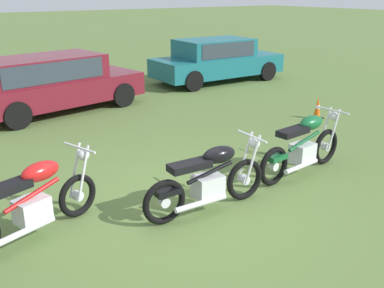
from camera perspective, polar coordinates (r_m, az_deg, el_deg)
name	(u,v)px	position (r m, az deg, el deg)	size (l,w,h in m)	color
ground_plane	(190,205)	(6.44, -0.24, -7.99)	(120.00, 120.00, 0.00)	#567038
motorcycle_red	(32,202)	(5.81, -20.24, -7.18)	(1.98, 0.94, 1.02)	black
motorcycle_black	(208,180)	(6.10, 2.17, -4.68)	(2.00, 0.64, 1.02)	black
motorcycle_green	(303,146)	(7.55, 14.35, -0.28)	(2.07, 0.65, 1.02)	black
car_burgundy	(49,80)	(11.62, -18.20, 7.98)	(4.51, 2.41, 1.43)	maroon
car_teal	(216,58)	(14.94, 3.18, 11.17)	(4.49, 1.89, 1.43)	#19606B
traffic_cone	(317,109)	(11.03, 16.10, 4.45)	(0.25, 0.25, 0.53)	#EA590F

